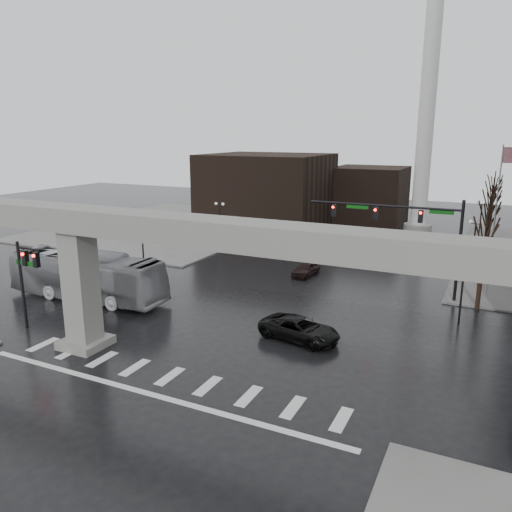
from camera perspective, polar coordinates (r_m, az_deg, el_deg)
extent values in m
plane|color=black|center=(28.98, -8.64, -12.62)|extent=(160.00, 160.00, 0.00)
cube|color=slate|center=(71.52, -9.62, 3.44)|extent=(28.00, 36.00, 0.15)
cube|color=gray|center=(26.41, -9.27, 3.11)|extent=(48.00, 2.20, 1.40)
cube|color=gray|center=(31.90, -19.34, -3.69)|extent=(1.60, 1.60, 7.30)
cube|color=gray|center=(33.05, -18.86, -9.32)|extent=(2.60, 2.60, 0.50)
cube|color=black|center=(69.96, 1.23, 7.48)|extent=(16.00, 14.00, 10.00)
cube|color=black|center=(75.65, 12.81, 6.87)|extent=(10.00, 10.00, 8.00)
cylinder|color=silver|center=(67.82, 18.91, 15.02)|extent=(2.00, 2.00, 30.00)
cylinder|color=gray|center=(68.89, 17.97, 3.00)|extent=(3.60, 3.60, 1.20)
cylinder|color=black|center=(41.02, 22.17, 0.39)|extent=(0.24, 0.24, 8.00)
cylinder|color=black|center=(41.21, 14.22, 5.60)|extent=(12.00, 0.18, 0.18)
cube|color=black|center=(40.81, 18.30, 4.32)|extent=(0.35, 0.30, 1.00)
cube|color=black|center=(41.40, 13.49, 4.77)|extent=(0.35, 0.30, 1.00)
cube|color=black|center=(42.28, 8.85, 5.17)|extent=(0.35, 0.30, 1.00)
sphere|color=#FF0C05|center=(40.59, 18.29, 4.70)|extent=(0.20, 0.20, 0.20)
cube|color=#0B4F0F|center=(40.58, 20.44, 4.74)|extent=(1.80, 0.05, 0.35)
cube|color=#0B4F0F|center=(41.68, 11.51, 5.56)|extent=(1.80, 0.05, 0.35)
cylinder|color=black|center=(36.61, -25.16, -3.08)|extent=(0.20, 0.20, 6.00)
cylinder|color=black|center=(35.23, -24.56, 0.74)|extent=(2.00, 0.14, 0.14)
cube|color=black|center=(35.67, -24.87, -0.22)|extent=(0.35, 0.30, 1.00)
cube|color=black|center=(34.92, -23.82, -0.39)|extent=(0.35, 0.30, 1.00)
cube|color=#0B4F0F|center=(35.83, -24.92, -0.74)|extent=(1.60, 0.05, 0.30)
cylinder|color=silver|center=(43.73, 25.59, 3.52)|extent=(0.12, 0.12, 12.00)
cylinder|color=black|center=(36.74, 22.47, -3.72)|extent=(0.14, 0.14, 4.80)
cube|color=black|center=(36.14, 22.81, -0.17)|extent=(0.90, 0.06, 0.06)
sphere|color=silver|center=(36.12, 22.13, 0.22)|extent=(0.32, 0.32, 0.32)
sphere|color=silver|center=(36.08, 23.55, 0.07)|extent=(0.32, 0.32, 0.32)
cylinder|color=black|center=(50.31, 23.58, 0.74)|extent=(0.14, 0.14, 4.80)
cube|color=black|center=(49.87, 23.84, 3.37)|extent=(0.90, 0.06, 0.06)
sphere|color=silver|center=(49.86, 23.34, 3.65)|extent=(0.32, 0.32, 0.32)
sphere|color=silver|center=(49.83, 24.38, 3.54)|extent=(0.32, 0.32, 0.32)
cylinder|color=black|center=(64.06, 24.21, 3.30)|extent=(0.14, 0.14, 4.80)
cube|color=black|center=(63.72, 24.42, 5.38)|extent=(0.90, 0.06, 0.06)
sphere|color=silver|center=(63.71, 24.04, 5.60)|extent=(0.32, 0.32, 0.32)
sphere|color=silver|center=(63.69, 24.85, 5.51)|extent=(0.32, 0.32, 0.32)
cylinder|color=black|center=(46.47, -12.78, 0.56)|extent=(0.14, 0.14, 4.80)
cube|color=black|center=(46.00, -12.94, 3.41)|extent=(0.90, 0.06, 0.06)
sphere|color=silver|center=(46.24, -13.39, 3.69)|extent=(0.32, 0.32, 0.32)
sphere|color=silver|center=(45.69, -12.51, 3.62)|extent=(0.32, 0.32, 0.32)
cylinder|color=black|center=(57.80, -4.15, 3.47)|extent=(0.14, 0.14, 4.80)
cube|color=black|center=(57.42, -4.19, 5.77)|extent=(0.90, 0.06, 0.06)
sphere|color=silver|center=(57.62, -4.58, 5.99)|extent=(0.32, 0.32, 0.32)
sphere|color=silver|center=(57.17, -3.80, 5.95)|extent=(0.32, 0.32, 0.32)
cylinder|color=black|center=(70.10, 1.59, 5.35)|extent=(0.14, 0.14, 4.80)
cube|color=black|center=(69.79, 1.60, 7.25)|extent=(0.90, 0.06, 0.06)
sphere|color=silver|center=(69.95, 1.27, 7.44)|extent=(0.32, 0.32, 0.32)
sphere|color=silver|center=(69.58, 1.95, 7.40)|extent=(0.32, 0.32, 0.32)
cylinder|color=black|center=(40.60, 24.25, -2.46)|extent=(0.34, 0.34, 4.55)
cylinder|color=black|center=(39.78, 24.78, 2.71)|extent=(0.12, 1.52, 2.98)
cylinder|color=black|center=(40.07, 25.47, 2.37)|extent=(0.83, 1.14, 2.51)
cylinder|color=black|center=(48.35, 24.63, 0.05)|extent=(0.34, 0.34, 4.66)
cylinder|color=black|center=(47.66, 25.09, 4.52)|extent=(0.12, 1.55, 3.05)
cylinder|color=black|center=(47.94, 25.66, 4.21)|extent=(0.85, 1.16, 2.57)
cylinder|color=black|center=(56.18, 24.90, 1.87)|extent=(0.34, 0.34, 4.76)
cylinder|color=black|center=(55.58, 25.31, 5.81)|extent=(0.12, 1.59, 3.11)
cylinder|color=black|center=(55.85, 25.80, 5.54)|extent=(0.86, 1.18, 2.62)
cylinder|color=black|center=(64.04, 25.11, 3.24)|extent=(0.34, 0.34, 4.87)
cylinder|color=black|center=(63.51, 25.48, 6.78)|extent=(0.12, 1.62, 3.18)
cylinder|color=black|center=(63.79, 25.91, 6.53)|extent=(0.88, 1.20, 2.68)
cylinder|color=black|center=(71.94, 25.27, 4.31)|extent=(0.34, 0.34, 4.97)
cylinder|color=black|center=(71.46, 25.61, 7.53)|extent=(0.12, 1.65, 3.25)
cylinder|color=black|center=(71.73, 25.99, 7.30)|extent=(0.89, 1.23, 2.74)
imported|color=black|center=(32.14, 4.99, -8.32)|extent=(5.60, 3.31, 1.46)
imported|color=#99999E|center=(41.50, -18.78, -2.18)|extent=(13.64, 3.55, 3.78)
imported|color=black|center=(46.30, 5.75, -1.44)|extent=(1.86, 3.94, 1.30)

